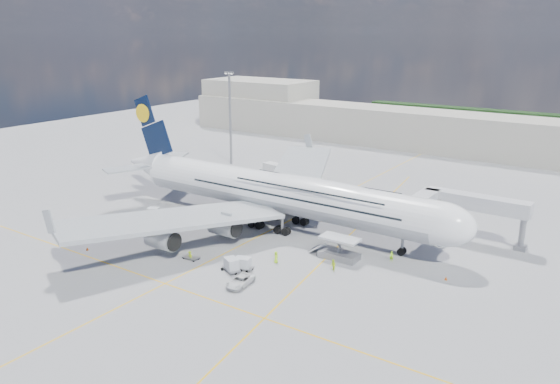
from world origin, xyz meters
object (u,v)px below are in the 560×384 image
Objects in this scene: crew_wing at (151,227)px; cargo_loader at (338,251)px; crew_loader at (333,265)px; crew_tug at (190,256)px; dolly_row_b at (173,223)px; dolly_nose_far at (231,264)px; catering_truck_outer at (276,173)px; service_van at (240,281)px; cone_tail at (182,190)px; jet_bridge at (454,204)px; light_mast at (230,117)px; catering_truck_inner at (272,192)px; cone_wing_left_outer at (310,182)px; cone_nose at (446,278)px; dolly_back at (147,220)px; baggage_tug at (152,238)px; cone_wing_left_inner at (263,194)px; crew_van at (276,257)px; dolly_nose_near at (243,263)px; cone_wing_right_inner at (167,231)px; crew_nose at (391,256)px; cone_wing_right_outer at (87,249)px; dolly_row_a at (154,212)px; airliner at (280,192)px; dolly_row_c at (191,258)px.

cargo_loader is at bearing -90.23° from crew_wing.
crew_loader is 23.46m from crew_tug.
dolly_row_b is 0.94× the size of dolly_nose_far.
catering_truck_outer is 3.92× the size of crew_loader.
crew_loader reaches higher than service_van.
jet_bridge is at bearing 3.63° from cone_tail.
light_mast is 39.47m from catering_truck_inner.
dolly_row_b is 41.34m from cone_wing_left_outer.
crew_loader is 3.44× the size of cone_nose.
baggage_tug is at bearing -31.36° from dolly_back.
cone_wing_left_inner is (-31.24, 22.16, -1.01)m from cargo_loader.
jet_bridge is at bearing 50.95° from crew_tug.
crew_van is 3.47× the size of cone_nose.
cone_nose is at bearing 12.59° from dolly_nose_near.
catering_truck_inner is (-39.71, 1.04, -4.68)m from jet_bridge.
light_mast reaches higher than crew_van.
dolly_row_b is (-34.42, -3.59, -0.89)m from cargo_loader.
cone_wing_right_inner is (-1.45, 5.00, -0.58)m from baggage_tug.
light_mast is 46.18× the size of cone_wing_left_outer.
light_mast is 51.54× the size of cone_wing_right_inner.
dolly_nose_near is at bearing -52.07° from catering_truck_outer.
crew_van is at bearing -153.06° from crew_nose.
cone_tail is (-50.81, 19.12, -0.73)m from crew_loader.
catering_truck_inner reaches higher than dolly_back.
cargo_loader is 17.24× the size of cone_wing_right_inner.
cone_tail is at bearing 130.82° from dolly_nose_near.
cargo_loader is 5.33m from crew_loader.
dolly_nose_far is at bearing 15.79° from cone_wing_right_outer.
cone_wing_right_outer is at bearing -141.98° from jet_bridge.
baggage_tug is at bearing -64.32° from light_mast.
dolly_row_a is at bearing -159.25° from jet_bridge.
dolly_row_b is at bearing 121.90° from cone_wing_right_inner.
crew_loader is (42.64, -2.65, -0.06)m from dolly_row_a.
cargo_loader is 36.11m from crew_wing.
crew_loader reaches higher than crew_nose.
crew_tug is at bearing -98.44° from airliner.
dolly_nose_near reaches higher than cone_wing_right_outer.
cargo_loader is at bearing 42.29° from crew_tug.
crew_wing is (-48.07, -26.57, -6.08)m from jet_bridge.
airliner is at bearing 107.46° from service_van.
crew_van reaches higher than dolly_back.
airliner reaches higher than dolly_nose_near.
dolly_nose_near is (30.61, -10.13, 0.08)m from dolly_row_a.
cone_nose is at bearing 22.90° from dolly_row_b.
dolly_row_c is at bearing -150.43° from dolly_nose_far.
light_mast is at bearing 170.43° from cone_wing_left_outer.
jet_bridge is 6.70× the size of dolly_row_c.
crew_tug is 40.52m from cone_nose.
cone_tail is at bearing -165.21° from crew_loader.
cone_wing_right_inner is (-39.88, -11.03, -0.63)m from crew_nose.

